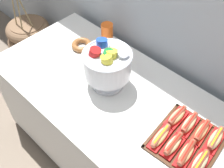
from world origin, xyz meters
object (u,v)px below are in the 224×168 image
object	(u,v)px
hot_dog_6	(201,132)
donut	(82,45)
hot_dog_3	(200,163)
serving_tray	(186,141)
hot_dog_2	(186,154)
hot_dog_4	(177,117)
hot_dog_1	(173,145)
hot_dog_0	(160,137)
punch_bowl	(108,63)
floor_vase	(32,46)
cup_stack	(107,35)
hot_dog_7	(215,140)
buffet_table	(112,124)
hot_dog_5	(189,124)

from	to	relation	value
hot_dog_6	donut	distance (m)	1.00
hot_dog_3	serving_tray	bearing A→B (deg)	147.98
hot_dog_2	hot_dog_3	bearing A→B (deg)	4.24
hot_dog_2	hot_dog_3	distance (m)	0.08
serving_tray	hot_dog_4	size ratio (longest dim) A/B	2.32
serving_tray	hot_dog_1	size ratio (longest dim) A/B	2.37
hot_dog_0	punch_bowl	size ratio (longest dim) A/B	0.60
floor_vase	hot_dog_4	xyz separation A→B (m)	(1.69, -0.09, 0.53)
hot_dog_6	cup_stack	bearing A→B (deg)	168.23
hot_dog_3	hot_dog_6	xyz separation A→B (m)	(-0.09, 0.16, -0.00)
hot_dog_1	donut	world-z (taller)	hot_dog_1
hot_dog_7	donut	distance (m)	1.07
hot_dog_0	hot_dog_2	world-z (taller)	hot_dog_2
buffet_table	serving_tray	size ratio (longest dim) A/B	4.24
cup_stack	hot_dog_1	bearing A→B (deg)	-23.43
serving_tray	hot_dog_2	size ratio (longest dim) A/B	2.16
buffet_table	hot_dog_5	distance (m)	0.62
hot_dog_0	cup_stack	world-z (taller)	cup_stack
hot_dog_1	donut	xyz separation A→B (m)	(-0.93, 0.22, -0.02)
cup_stack	floor_vase	bearing A→B (deg)	-174.00
buffet_table	hot_dog_5	xyz separation A→B (m)	(0.48, 0.10, 0.39)
hot_dog_2	cup_stack	xyz separation A→B (m)	(-0.89, 0.35, 0.06)
hot_dog_7	serving_tray	bearing A→B (deg)	-139.51
buffet_table	punch_bowl	xyz separation A→B (m)	(-0.07, 0.03, 0.53)
hot_dog_0	hot_dog_4	world-z (taller)	hot_dog_4
hot_dog_1	hot_dog_5	world-z (taller)	same
hot_dog_0	donut	bearing A→B (deg)	165.56
buffet_table	hot_dog_0	distance (m)	0.57
hot_dog_1	hot_dog_3	world-z (taller)	hot_dog_3
hot_dog_1	hot_dog_4	world-z (taller)	hot_dog_1
buffet_table	hot_dog_6	bearing A→B (deg)	10.64
hot_dog_4	hot_dog_6	size ratio (longest dim) A/B	0.95
hot_dog_6	punch_bowl	distance (m)	0.64
hot_dog_4	hot_dog_7	xyz separation A→B (m)	(0.22, 0.02, 0.00)
hot_dog_3	hot_dog_7	xyz separation A→B (m)	(-0.01, 0.16, -0.00)
serving_tray	hot_dog_4	distance (m)	0.14
buffet_table	hot_dog_3	bearing A→B (deg)	-4.99
hot_dog_0	hot_dog_6	distance (m)	0.22
buffet_table	donut	xyz separation A→B (m)	(-0.45, 0.15, 0.38)
buffet_table	hot_dog_3	size ratio (longest dim) A/B	9.96
floor_vase	punch_bowl	size ratio (longest dim) A/B	3.77
hot_dog_7	donut	bearing A→B (deg)	177.87
hot_dog_1	hot_dog_5	bearing A→B (deg)	94.24
hot_dog_4	cup_stack	size ratio (longest dim) A/B	0.90
hot_dog_3	buffet_table	bearing A→B (deg)	175.01
hot_dog_5	donut	distance (m)	0.92
hot_dog_4	hot_dog_2	bearing A→B (deg)	-43.49
donut	hot_dog_1	bearing A→B (deg)	-13.01
hot_dog_0	hot_dog_3	size ratio (longest dim) A/B	1.09
floor_vase	donut	distance (m)	0.99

